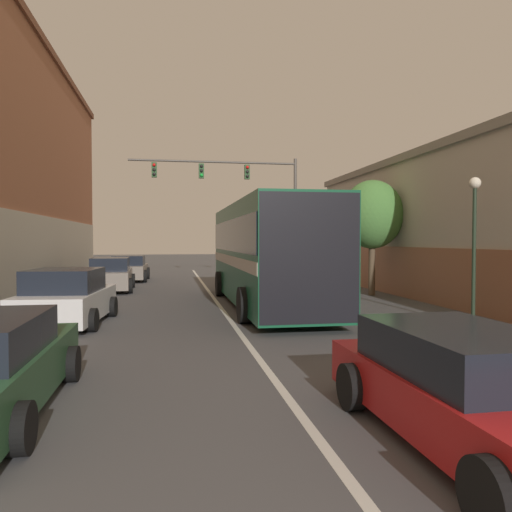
# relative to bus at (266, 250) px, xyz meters

# --- Properties ---
(lane_center_line) EXTENTS (0.14, 43.40, 0.01)m
(lane_center_line) POSITION_rel_bus_xyz_m (-1.58, -0.62, -1.94)
(lane_center_line) COLOR silver
(lane_center_line) RESTS_ON ground_plane
(bus) EXTENTS (2.85, 10.86, 3.46)m
(bus) POSITION_rel_bus_xyz_m (0.00, 0.00, 0.00)
(bus) COLOR #145133
(bus) RESTS_ON ground_plane
(hatchback_foreground) EXTENTS (1.93, 4.69, 1.28)m
(hatchback_foreground) POSITION_rel_bus_xyz_m (-0.00, -11.79, -1.33)
(hatchback_foreground) COLOR red
(hatchback_foreground) RESTS_ON ground_plane
(parked_car_left_near) EXTENTS (2.12, 3.98, 1.41)m
(parked_car_left_near) POSITION_rel_bus_xyz_m (-5.51, 11.73, -1.26)
(parked_car_left_near) COLOR slate
(parked_car_left_near) RESTS_ON ground_plane
(parked_car_left_mid) EXTENTS (2.35, 4.17, 1.50)m
(parked_car_left_mid) POSITION_rel_bus_xyz_m (-5.99, -2.69, -1.24)
(parked_car_left_mid) COLOR silver
(parked_car_left_mid) RESTS_ON ground_plane
(parked_car_left_distant) EXTENTS (2.10, 4.37, 1.49)m
(parked_car_left_distant) POSITION_rel_bus_xyz_m (-5.87, 6.30, -1.23)
(parked_car_left_distant) COLOR slate
(parked_car_left_distant) RESTS_ON ground_plane
(traffic_signal_gantry) EXTENTS (9.38, 0.36, 6.91)m
(traffic_signal_gantry) POSITION_rel_bus_xyz_m (0.72, 11.06, 3.24)
(traffic_signal_gantry) COLOR #514C47
(traffic_signal_gantry) RESTS_ON ground_plane
(street_lamp) EXTENTS (0.31, 0.31, 3.90)m
(street_lamp) POSITION_rel_bus_xyz_m (4.58, -4.85, 0.29)
(street_lamp) COLOR #233323
(street_lamp) RESTS_ON ground_plane
(street_tree_near) EXTENTS (2.55, 2.29, 4.72)m
(street_tree_near) POSITION_rel_bus_xyz_m (4.92, 2.64, 1.36)
(street_tree_near) COLOR brown
(street_tree_near) RESTS_ON ground_plane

